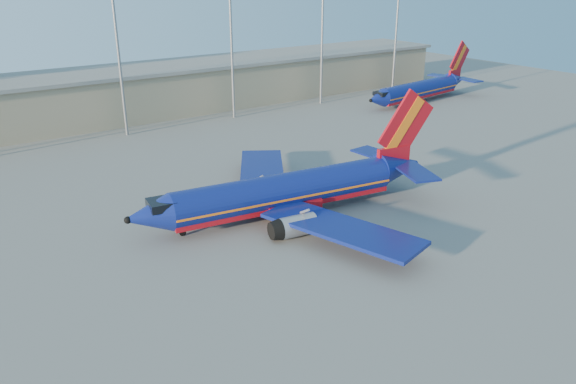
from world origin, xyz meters
name	(u,v)px	position (x,y,z in m)	size (l,w,h in m)	color
ground	(331,225)	(0.00, 0.00, 0.00)	(220.00, 220.00, 0.00)	slate
terminal_building	(179,86)	(10.00, 58.00, 4.32)	(122.00, 16.00, 8.50)	gray
light_mast_row	(176,19)	(5.00, 46.00, 17.55)	(101.60, 1.60, 28.65)	gray
aircraft_main	(291,191)	(-1.56, 4.99, 2.64)	(36.45, 34.83, 12.38)	navy
aircraft_second	(421,89)	(52.48, 35.61, 2.52)	(32.44, 12.57, 11.00)	navy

